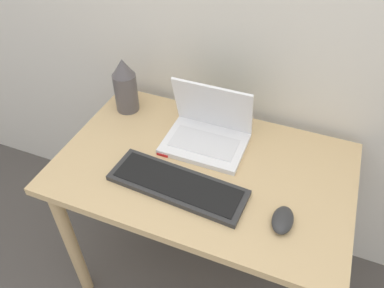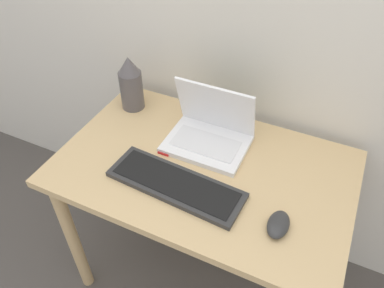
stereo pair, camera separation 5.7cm
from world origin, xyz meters
The scene contains 6 objects.
desk centered at (0.00, 0.33, 0.63)m, with size 1.04×0.65×0.74m.
laptop centered at (-0.03, 0.45, 0.79)m, with size 0.30×0.23×0.24m.
keyboard centered at (-0.05, 0.20, 0.75)m, with size 0.48×0.18×0.02m.
mouse centered at (0.31, 0.18, 0.75)m, with size 0.06×0.11×0.03m.
vase centered at (-0.41, 0.52, 0.85)m, with size 0.09×0.09×0.23m.
mp3_player centered at (-0.16, 0.34, 0.74)m, with size 0.04×0.05×0.01m.
Camera 1 is at (0.31, -0.56, 1.69)m, focal length 35.00 mm.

